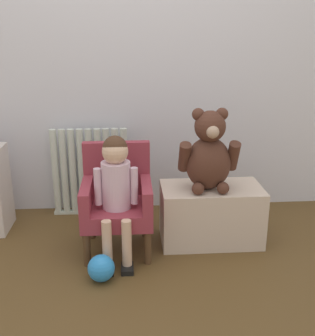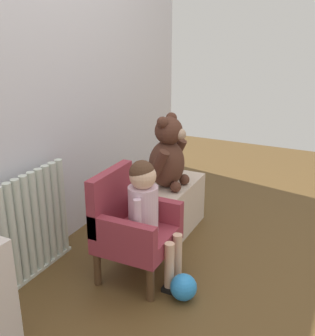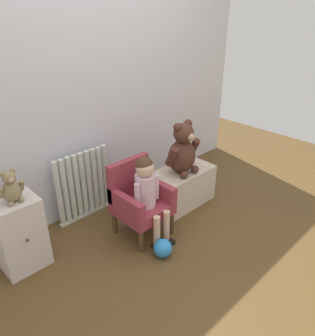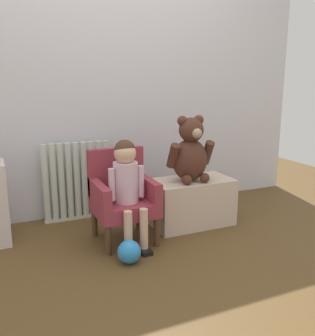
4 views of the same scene
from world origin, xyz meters
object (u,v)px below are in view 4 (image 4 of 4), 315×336
Objects in this scene: child_armchair at (122,195)px; child_figure at (127,178)px; radiator at (77,182)px; large_teddy_bear at (190,153)px; low_bench at (192,202)px; toy_ball at (129,252)px.

child_armchair is 0.19m from child_figure.
large_teddy_bear is at bearing -33.69° from radiator.
radiator is 1.01× the size of low_bench.
low_bench is 4.25× the size of toy_ball.
child_figure is at bearing -72.17° from radiator.
radiator is at bearing 111.18° from child_armchair.
large_teddy_bear is at bearing 13.00° from child_figure.
child_armchair is at bearing -175.71° from low_bench.
radiator is 0.95m from toy_ball.
child_armchair reaches higher than toy_ball.
child_armchair reaches higher than radiator.
low_bench is at bearing 4.29° from child_armchair.
child_figure reaches higher than low_bench.
child_armchair is 0.46m from toy_ball.
child_figure is 0.58m from large_teddy_bear.
child_armchair is at bearing 77.07° from toy_ball.
child_armchair is at bearing -68.82° from radiator.
child_figure is at bearing -165.54° from low_bench.
low_bench is 0.81m from toy_ball.
large_teddy_bear reaches higher than child_figure.
toy_ball is at bearing -82.47° from radiator.
large_teddy_bear is at bearing -144.40° from low_bench.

